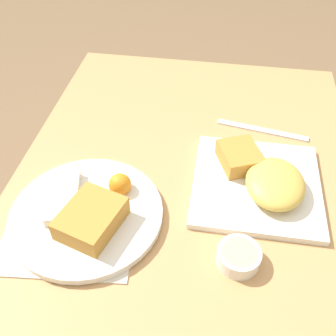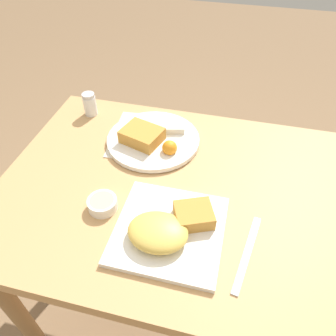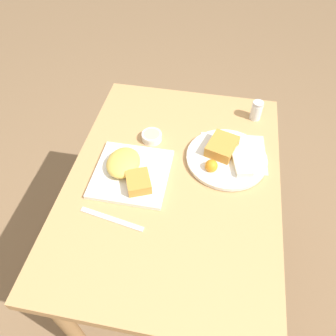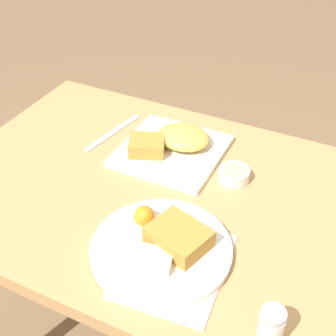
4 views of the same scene
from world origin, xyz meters
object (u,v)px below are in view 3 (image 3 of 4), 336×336
(salt_shaker, at_px, (256,111))
(plate_square_near, at_px, (129,170))
(butter_knife, at_px, (112,219))
(sauce_ramekin, at_px, (152,137))
(plate_oval_far, at_px, (226,156))

(salt_shaker, bearing_deg, plate_square_near, -47.97)
(salt_shaker, distance_m, butter_knife, 0.70)
(sauce_ramekin, xyz_separation_m, salt_shaker, (-0.19, 0.38, 0.02))
(plate_oval_far, relative_size, butter_knife, 1.35)
(plate_square_near, bearing_deg, butter_knife, -2.67)
(plate_square_near, relative_size, butter_knife, 1.19)
(plate_square_near, bearing_deg, salt_shaker, 132.03)
(sauce_ramekin, height_order, salt_shaker, salt_shaker)
(plate_square_near, distance_m, salt_shaker, 0.56)
(plate_oval_far, bearing_deg, sauce_ramekin, -100.28)
(plate_oval_far, bearing_deg, salt_shaker, 158.03)
(plate_oval_far, distance_m, butter_knife, 0.45)
(plate_oval_far, height_order, salt_shaker, salt_shaker)
(plate_square_near, relative_size, sauce_ramekin, 3.38)
(plate_square_near, distance_m, butter_knife, 0.18)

